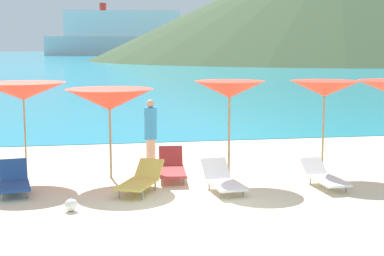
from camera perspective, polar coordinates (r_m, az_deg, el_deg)
ground_plane at (r=20.36m, az=-4.61°, el=-1.29°), size 50.00×100.00×0.30m
ocean_water at (r=238.66m, az=-9.86°, el=7.20°), size 650.00×440.00×0.02m
headland_hill at (r=151.36m, az=14.25°, el=12.19°), size 124.32×124.32×29.33m
umbrella_1 at (r=14.30m, az=-16.56°, el=3.54°), size 2.18×2.18×2.32m
umbrella_2 at (r=13.77m, az=-8.27°, el=2.84°), size 2.29×2.29×2.18m
umbrella_3 at (r=13.75m, az=3.78°, el=3.85°), size 1.86×1.86×2.36m
umbrella_4 at (r=14.71m, az=13.15°, el=3.85°), size 1.84×1.84×2.33m
lounge_chair_0 at (r=13.37m, az=13.08°, el=-4.74°), size 0.63×1.62×0.54m
lounge_chair_1 at (r=12.55m, az=-5.14°, el=-5.15°), size 1.23×1.68×0.62m
lounge_chair_4 at (r=13.70m, az=-2.05°, el=-3.95°), size 0.74×1.57×0.71m
lounge_chair_5 at (r=12.64m, az=3.09°, el=-5.19°), size 0.75×1.55×0.62m
lounge_chair_7 at (r=13.02m, az=-17.40°, el=-5.07°), size 0.80×1.44×0.66m
beachgoer_1 at (r=15.58m, az=-4.17°, el=-0.18°), size 0.35×0.35×1.75m
beach_ball at (r=11.37m, az=-12.03°, el=-7.57°), size 0.25×0.25×0.25m
cruise_ship at (r=228.51m, az=-6.97°, el=9.16°), size 60.98×18.40×20.38m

